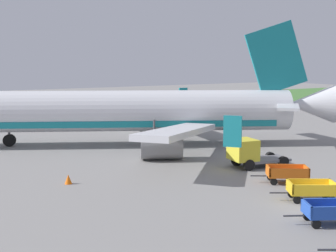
% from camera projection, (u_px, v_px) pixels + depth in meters
% --- Properties ---
extents(ground_plane, '(220.00, 220.00, 0.00)m').
position_uv_depth(ground_plane, '(328.00, 210.00, 24.02)').
color(ground_plane, gray).
extents(grass_strip, '(220.00, 28.00, 0.06)m').
position_uv_depth(grass_strip, '(17.00, 110.00, 73.21)').
color(grass_strip, '#477A38').
rests_on(grass_strip, ground).
extents(airplane, '(34.51, 28.66, 11.34)m').
position_uv_depth(airplane, '(137.00, 112.00, 42.29)').
color(airplane, silver).
rests_on(airplane, ground).
extents(baggage_cart_third_in_row, '(3.45, 2.46, 1.07)m').
position_uv_depth(baggage_cart_third_in_row, '(331.00, 212.00, 21.81)').
color(baggage_cart_third_in_row, '#234CB2').
rests_on(baggage_cart_third_in_row, ground).
extents(baggage_cart_fourth_in_row, '(3.38, 2.56, 1.07)m').
position_uv_depth(baggage_cart_fourth_in_row, '(311.00, 190.00, 25.51)').
color(baggage_cart_fourth_in_row, gold).
rests_on(baggage_cart_fourth_in_row, ground).
extents(baggage_cart_far_end, '(3.33, 2.64, 1.07)m').
position_uv_depth(baggage_cart_far_end, '(287.00, 174.00, 29.24)').
color(baggage_cart_far_end, orange).
rests_on(baggage_cart_far_end, ground).
extents(service_truck_beside_carts, '(4.67, 2.75, 2.10)m').
position_uv_depth(service_truck_beside_carts, '(249.00, 152.00, 33.45)').
color(service_truck_beside_carts, slate).
rests_on(service_truck_beside_carts, ground).
extents(traffic_cone_near_plane, '(0.47, 0.47, 0.62)m').
position_uv_depth(traffic_cone_near_plane, '(229.00, 146.00, 40.17)').
color(traffic_cone_near_plane, orange).
rests_on(traffic_cone_near_plane, ground).
extents(traffic_cone_mid_apron, '(0.46, 0.46, 0.61)m').
position_uv_depth(traffic_cone_mid_apron, '(68.00, 179.00, 29.04)').
color(traffic_cone_mid_apron, orange).
rests_on(traffic_cone_mid_apron, ground).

